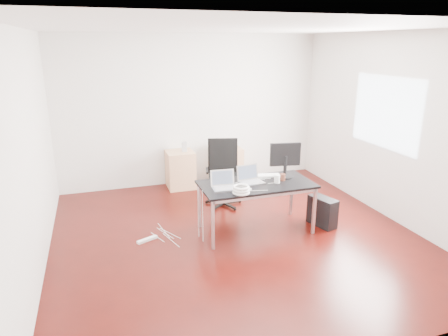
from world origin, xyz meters
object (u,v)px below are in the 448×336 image
object	(u,v)px
desk	(256,187)
office_chair	(223,170)
filing_cabinet_right	(227,165)
filing_cabinet_left	(180,170)
pc_tower	(322,212)

from	to	relation	value
desk	office_chair	distance (m)	1.14
desk	filing_cabinet_right	bearing A→B (deg)	82.29
desk	filing_cabinet_right	world-z (taller)	desk
desk	filing_cabinet_right	size ratio (longest dim) A/B	2.29
filing_cabinet_left	pc_tower	world-z (taller)	filing_cabinet_left
filing_cabinet_left	filing_cabinet_right	bearing A→B (deg)	0.00
office_chair	pc_tower	world-z (taller)	office_chair
office_chair	filing_cabinet_right	size ratio (longest dim) A/B	1.54
desk	office_chair	bearing A→B (deg)	96.38
filing_cabinet_left	pc_tower	xyz separation A→B (m)	(1.66, -2.30, -0.13)
office_chair	pc_tower	size ratio (longest dim) A/B	2.40
desk	filing_cabinet_right	distance (m)	2.19
pc_tower	filing_cabinet_left	bearing A→B (deg)	109.93
office_chair	filing_cabinet_left	size ratio (longest dim) A/B	1.54
filing_cabinet_left	pc_tower	bearing A→B (deg)	-54.15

